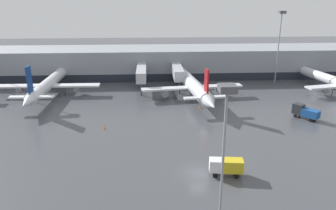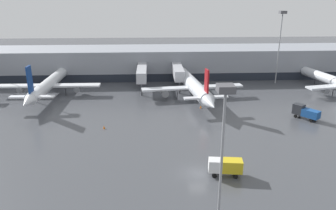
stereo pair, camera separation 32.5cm
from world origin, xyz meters
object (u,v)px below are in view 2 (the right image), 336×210
at_px(parked_jet_2, 193,85).
at_px(traffic_cone_1, 201,107).
at_px(apron_light_mast_0, 224,114).
at_px(traffic_cone_0, 104,127).
at_px(parked_jet_1, 49,84).
at_px(service_truck_0, 226,166).
at_px(apron_light_mast_1, 281,28).
at_px(service_truck_3, 305,112).

relative_size(parked_jet_2, traffic_cone_1, 50.03).
bearing_deg(apron_light_mast_0, traffic_cone_0, 121.75).
bearing_deg(parked_jet_2, traffic_cone_0, 127.17).
bearing_deg(traffic_cone_1, parked_jet_1, 162.01).
bearing_deg(service_truck_0, apron_light_mast_1, -109.80).
height_order(service_truck_3, apron_light_mast_0, apron_light_mast_0).
height_order(service_truck_3, traffic_cone_1, service_truck_3).
bearing_deg(apron_light_mast_1, service_truck_0, -117.26).
relative_size(service_truck_0, traffic_cone_0, 7.27).
relative_size(service_truck_3, apron_light_mast_1, 0.26).
height_order(parked_jet_2, service_truck_3, parked_jet_2).
xyz_separation_m(traffic_cone_1, apron_light_mast_1, (25.59, 21.39, 15.81)).
distance_m(traffic_cone_1, apron_light_mast_0, 41.35).
bearing_deg(apron_light_mast_1, parked_jet_2, -153.58).
distance_m(parked_jet_1, apron_light_mast_1, 65.62).
distance_m(service_truck_0, service_truck_3, 30.99).
bearing_deg(service_truck_3, apron_light_mast_1, -46.20).
height_order(traffic_cone_1, apron_light_mast_0, apron_light_mast_0).
distance_m(service_truck_3, traffic_cone_1, 22.63).
height_order(parked_jet_1, service_truck_0, parked_jet_1).
distance_m(parked_jet_1, traffic_cone_0, 29.29).
relative_size(service_truck_0, service_truck_3, 0.92).
xyz_separation_m(service_truck_3, traffic_cone_0, (-42.09, -3.26, -1.25)).
relative_size(traffic_cone_0, apron_light_mast_0, 0.04).
bearing_deg(parked_jet_1, traffic_cone_0, -143.31).
bearing_deg(parked_jet_2, apron_light_mast_0, 169.70).
distance_m(parked_jet_2, traffic_cone_1, 8.78).
bearing_deg(apron_light_mast_0, apron_light_mast_1, 64.22).
xyz_separation_m(service_truck_0, traffic_cone_1, (0.80, 29.85, -1.22)).
relative_size(apron_light_mast_0, apron_light_mast_1, 0.78).
distance_m(traffic_cone_1, apron_light_mast_1, 36.91).
distance_m(traffic_cone_0, apron_light_mast_0, 35.24).
relative_size(parked_jet_2, apron_light_mast_1, 1.73).
xyz_separation_m(parked_jet_1, traffic_cone_0, (17.13, -23.60, -2.77)).
relative_size(parked_jet_2, traffic_cone_0, 51.82).
relative_size(parked_jet_1, parked_jet_2, 1.01).
bearing_deg(apron_light_mast_0, parked_jet_1, 123.73).
distance_m(traffic_cone_0, traffic_cone_1, 23.77).
bearing_deg(traffic_cone_0, apron_light_mast_1, 35.03).
bearing_deg(service_truck_3, parked_jet_2, 16.13).
bearing_deg(service_truck_3, apron_light_mast_0, 103.94).
distance_m(parked_jet_1, apron_light_mast_0, 62.77).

